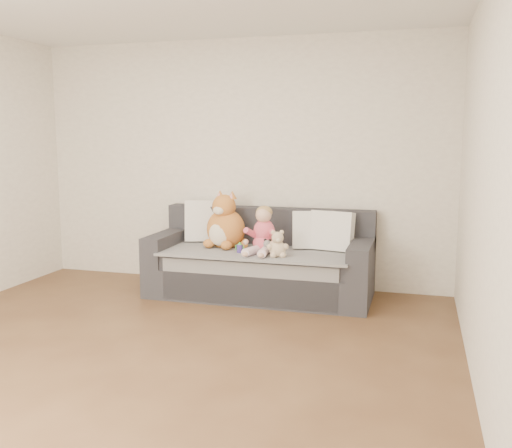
# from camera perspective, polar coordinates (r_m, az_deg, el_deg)

# --- Properties ---
(room_shell) EXTENTS (5.00, 5.00, 5.00)m
(room_shell) POSITION_cam_1_polar(r_m,az_deg,el_deg) (4.21, -10.40, 4.76)
(room_shell) COLOR brown
(room_shell) RESTS_ON ground
(sofa) EXTENTS (2.20, 0.94, 0.85)m
(sofa) POSITION_cam_1_polar(r_m,az_deg,el_deg) (5.75, 0.52, -4.07)
(sofa) COLOR #29292E
(sofa) RESTS_ON ground
(cushion_left) EXTENTS (0.52, 0.35, 0.45)m
(cushion_left) POSITION_cam_1_polar(r_m,az_deg,el_deg) (6.11, -4.85, 0.30)
(cushion_left) COLOR silver
(cushion_left) RESTS_ON sofa
(cushion_right_back) EXTENTS (0.44, 0.28, 0.39)m
(cushion_right_back) POSITION_cam_1_polar(r_m,az_deg,el_deg) (5.72, 5.73, -0.59)
(cushion_right_back) COLOR silver
(cushion_right_back) RESTS_ON sofa
(cushion_right_front) EXTENTS (0.45, 0.27, 0.40)m
(cushion_right_front) POSITION_cam_1_polar(r_m,az_deg,el_deg) (5.65, 7.59, -0.69)
(cushion_right_front) COLOR silver
(cushion_right_front) RESTS_ON sofa
(toddler) EXTENTS (0.32, 0.46, 0.46)m
(toddler) POSITION_cam_1_polar(r_m,az_deg,el_deg) (5.50, 0.68, -0.89)
(toddler) COLOR #C14461
(toddler) RESTS_ON sofa
(plush_cat) EXTENTS (0.47, 0.41, 0.60)m
(plush_cat) POSITION_cam_1_polar(r_m,az_deg,el_deg) (5.77, -3.11, -0.15)
(plush_cat) COLOR #BA7729
(plush_cat) RESTS_ON sofa
(teddy_bear) EXTENTS (0.20, 0.16, 0.26)m
(teddy_bear) POSITION_cam_1_polar(r_m,az_deg,el_deg) (5.30, 2.17, -2.22)
(teddy_bear) COLOR #C5B189
(teddy_bear) RESTS_ON sofa
(plush_cow) EXTENTS (0.12, 0.19, 0.15)m
(plush_cow) POSITION_cam_1_polar(r_m,az_deg,el_deg) (5.47, 1.34, -2.30)
(plush_cow) COLOR white
(plush_cow) RESTS_ON sofa
(sippy_cup) EXTENTS (0.10, 0.07, 0.10)m
(sippy_cup) POSITION_cam_1_polar(r_m,az_deg,el_deg) (5.50, -1.64, -2.33)
(sippy_cup) COLOR #46338D
(sippy_cup) RESTS_ON sofa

